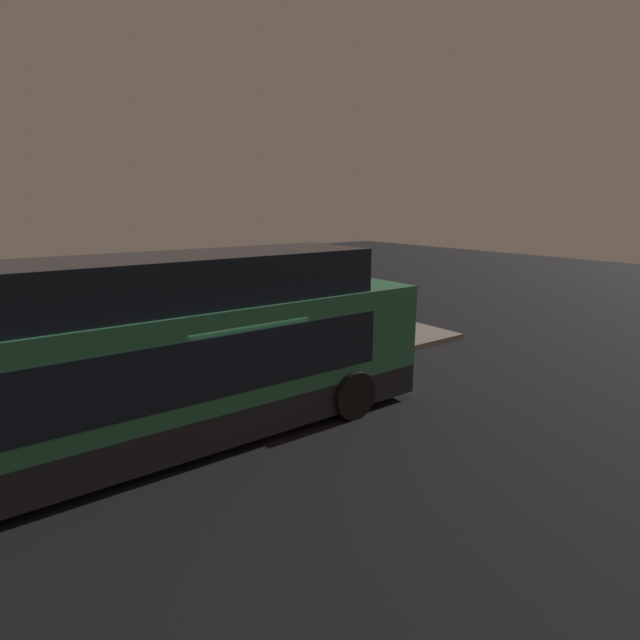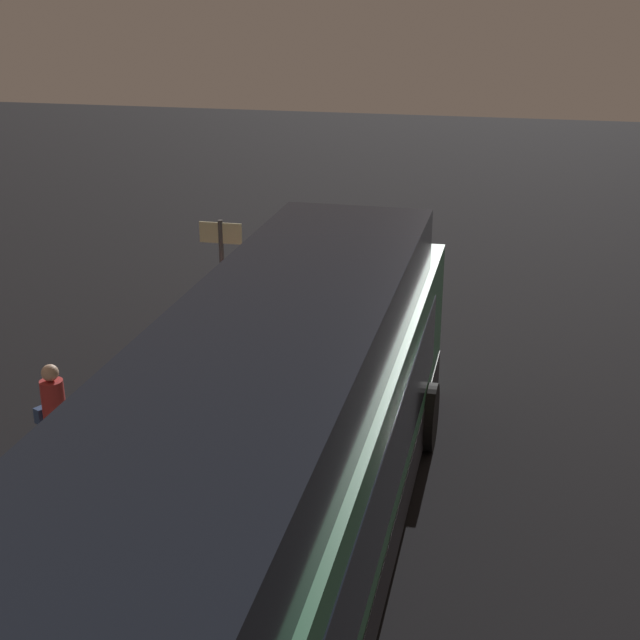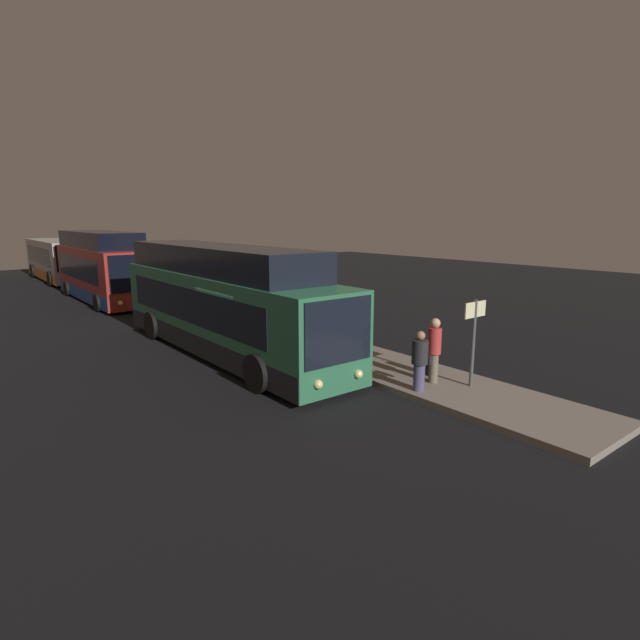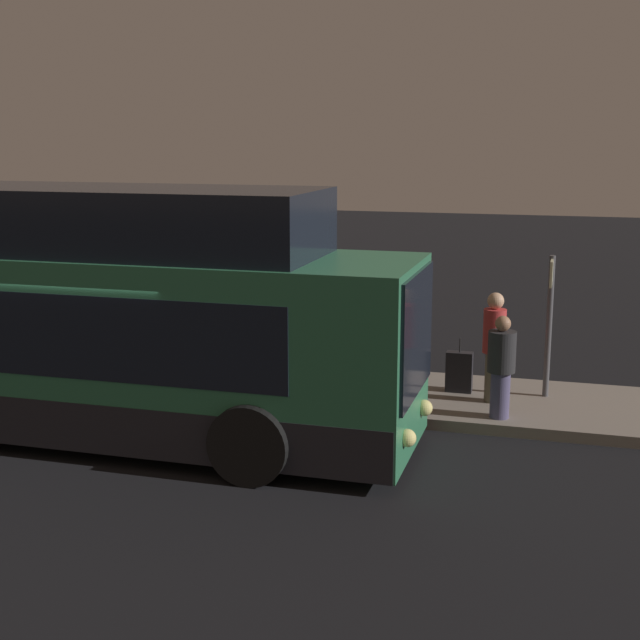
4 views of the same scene
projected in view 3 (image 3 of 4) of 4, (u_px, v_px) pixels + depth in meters
ground at (250, 364)px, 16.23m from camera, size 80.00×80.00×0.00m
platform at (321, 347)px, 18.03m from camera, size 20.00×2.77×0.18m
bus_lead at (223, 306)px, 17.27m from camera, size 12.25×2.74×3.75m
bus_second at (103, 270)px, 28.54m from camera, size 10.52×2.89×3.93m
bus_third at (57, 260)px, 38.00m from camera, size 10.71×2.76×3.03m
passenger_boarding at (420, 359)px, 13.08m from camera, size 0.46×0.63×1.61m
passenger_waiting at (349, 318)px, 18.21m from camera, size 0.50×0.59×1.67m
passenger_with_bags at (434, 348)px, 13.69m from camera, size 0.52×0.52×1.82m
suitcase at (426, 363)px, 14.53m from camera, size 0.45×0.21×0.94m
sign_post at (474, 331)px, 13.28m from camera, size 0.10×0.87×2.38m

